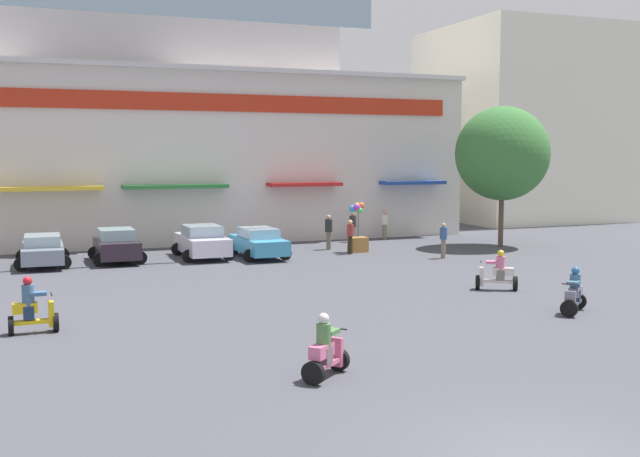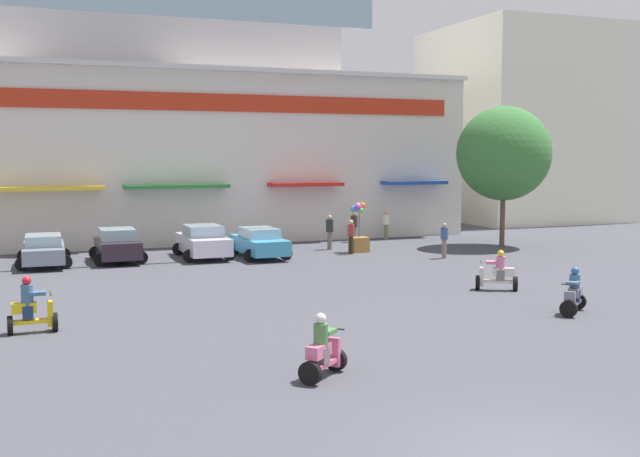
% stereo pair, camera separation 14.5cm
% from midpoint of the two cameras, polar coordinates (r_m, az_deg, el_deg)
% --- Properties ---
extents(ground_plane, '(128.00, 128.00, 0.00)m').
position_cam_midpoint_polar(ground_plane, '(24.37, -2.56, -5.97)').
color(ground_plane, '#45464E').
extents(colonial_building, '(34.09, 18.64, 20.99)m').
position_cam_midpoint_polar(colonial_building, '(47.22, -12.06, 10.27)').
color(colonial_building, silver).
rests_on(colonial_building, ground).
extents(flank_building_right, '(12.27, 11.91, 13.97)m').
position_cam_midpoint_polar(flank_building_right, '(58.93, 15.12, 7.50)').
color(flank_building_right, silver).
rests_on(flank_building_right, ground).
extents(plaza_tree_1, '(5.07, 4.49, 7.35)m').
position_cam_midpoint_polar(plaza_tree_1, '(40.85, 13.76, 5.49)').
color(plaza_tree_1, brown).
rests_on(plaza_tree_1, ground).
extents(parked_car_0, '(2.37, 4.30, 1.37)m').
position_cam_midpoint_polar(parked_car_0, '(35.31, -19.95, -1.52)').
color(parked_car_0, gray).
rests_on(parked_car_0, ground).
extents(parked_car_1, '(2.35, 3.86, 1.52)m').
position_cam_midpoint_polar(parked_car_1, '(35.59, -14.87, -1.20)').
color(parked_car_1, '#2C202B').
rests_on(parked_car_1, ground).
extents(parked_car_2, '(2.45, 4.29, 1.54)m').
position_cam_midpoint_polar(parked_car_2, '(36.10, -8.67, -0.96)').
color(parked_car_2, silver).
rests_on(parked_car_2, ground).
extents(parked_car_3, '(2.40, 4.26, 1.41)m').
position_cam_midpoint_polar(parked_car_3, '(35.88, -4.48, -1.05)').
color(parked_car_3, '#3D97C0').
rests_on(parked_car_3, ground).
extents(scooter_rider_2, '(1.52, 1.21, 1.46)m').
position_cam_midpoint_polar(scooter_rider_2, '(28.06, 13.34, -3.32)').
color(scooter_rider_2, black).
rests_on(scooter_rider_2, ground).
extents(scooter_rider_4, '(1.47, 1.32, 1.43)m').
position_cam_midpoint_polar(scooter_rider_4, '(24.70, 18.69, -4.73)').
color(scooter_rider_4, black).
rests_on(scooter_rider_4, ground).
extents(scooter_rider_5, '(1.36, 1.28, 1.47)m').
position_cam_midpoint_polar(scooter_rider_5, '(16.80, 0.46, -9.21)').
color(scooter_rider_5, black).
rests_on(scooter_rider_5, ground).
extents(scooter_rider_7, '(1.30, 0.54, 1.58)m').
position_cam_midpoint_polar(scooter_rider_7, '(22.30, -20.70, -5.72)').
color(scooter_rider_7, black).
rests_on(scooter_rider_7, ground).
extents(pedestrian_0, '(0.47, 0.47, 1.78)m').
position_cam_midpoint_polar(pedestrian_0, '(38.74, 0.84, -0.11)').
color(pedestrian_0, '#6C6251').
rests_on(pedestrian_0, ground).
extents(pedestrian_1, '(0.53, 0.53, 1.70)m').
position_cam_midpoint_polar(pedestrian_1, '(42.06, 2.67, 0.28)').
color(pedestrian_1, slate).
rests_on(pedestrian_1, ground).
extents(pedestrian_2, '(0.46, 0.46, 1.69)m').
position_cam_midpoint_polar(pedestrian_2, '(36.98, 2.46, -0.45)').
color(pedestrian_2, black).
rests_on(pedestrian_2, ground).
extents(pedestrian_3, '(0.47, 0.47, 1.67)m').
position_cam_midpoint_polar(pedestrian_3, '(43.42, 5.08, 0.41)').
color(pedestrian_3, '#717557').
rests_on(pedestrian_3, ground).
extents(pedestrian_4, '(0.49, 0.49, 1.67)m').
position_cam_midpoint_polar(pedestrian_4, '(35.95, 9.44, -0.73)').
color(pedestrian_4, '#7F6E5D').
rests_on(pedestrian_4, ground).
extents(balloon_vendor_cart, '(0.96, 0.79, 2.48)m').
position_cam_midpoint_polar(balloon_vendor_cart, '(37.77, 3.03, -0.27)').
color(balloon_vendor_cart, '#A17135').
rests_on(balloon_vendor_cart, ground).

